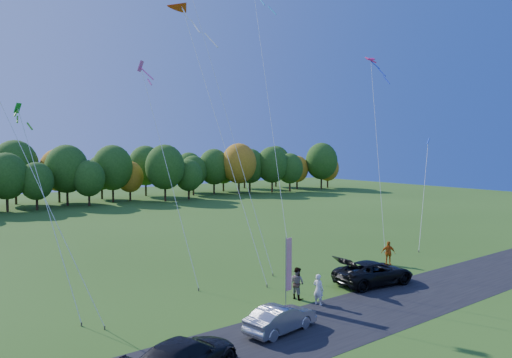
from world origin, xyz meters
TOP-DOWN VIEW (x-y plane):
  - ground at (0.00, 0.00)m, footprint 160.00×160.00m
  - asphalt_strip at (0.00, -4.00)m, footprint 90.00×6.00m
  - tree_line at (0.00, 55.00)m, footprint 116.00×12.00m
  - black_suv at (4.92, -0.66)m, footprint 6.05×3.51m
  - silver_sedan at (-5.68, -3.26)m, footprint 4.30×1.98m
  - dark_truck_a at (-11.89, -4.42)m, footprint 5.67×3.58m
  - person_tailgate_a at (-1.16, -1.44)m, footprint 0.58×0.76m
  - person_tailgate_b at (-1.34, 0.19)m, footprint 0.80×1.00m
  - person_east at (10.17, 2.12)m, footprint 1.13×1.06m
  - feather_flag at (-2.74, -0.53)m, footprint 0.54×0.15m
  - kite_delta_blue at (-0.23, 10.49)m, footprint 3.75×11.60m
  - kite_parafoil_orange at (6.25, 12.08)m, footprint 8.90×14.06m
  - kite_delta_red at (-1.68, 8.39)m, footprint 2.33×10.57m
  - kite_parafoil_rainbow at (16.80, 8.58)m, footprint 8.35×7.99m
  - kite_diamond_yellow at (-14.74, 5.66)m, footprint 4.92×6.99m
  - kite_diamond_green at (-14.20, 6.17)m, footprint 2.17×5.36m
  - kite_diamond_pink at (-5.76, 8.34)m, footprint 1.66×6.66m
  - kite_diamond_blue_low at (18.83, 4.74)m, footprint 6.24×3.55m

SIDE VIEW (x-z plane):
  - ground at x=0.00m, z-range 0.00..0.00m
  - tree_line at x=0.00m, z-range -5.00..5.00m
  - asphalt_strip at x=0.00m, z-range 0.00..0.01m
  - silver_sedan at x=-5.68m, z-range 0.00..1.37m
  - dark_truck_a at x=-11.89m, z-range 0.00..1.53m
  - black_suv at x=4.92m, z-range 0.00..1.59m
  - person_tailgate_a at x=-1.16m, z-range 0.00..1.85m
  - person_east at x=10.17m, z-range 0.00..1.88m
  - person_tailgate_b at x=-1.34m, z-range 0.00..1.96m
  - feather_flag at x=-2.74m, z-range 0.46..4.59m
  - kite_diamond_blue_low at x=18.83m, z-range -0.22..10.18m
  - kite_diamond_green at x=-14.20m, z-range -0.14..11.93m
  - kite_diamond_yellow at x=-14.74m, z-range -0.26..14.80m
  - kite_diamond_pink at x=-5.76m, z-range -0.17..15.58m
  - kite_parafoil_rainbow at x=16.80m, z-range -0.15..18.69m
  - kite_delta_red at x=-1.68m, z-range 0.40..21.90m
  - kite_parafoil_orange at x=6.25m, z-range -0.26..25.62m
  - kite_delta_blue at x=-0.23m, z-range -0.20..28.35m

